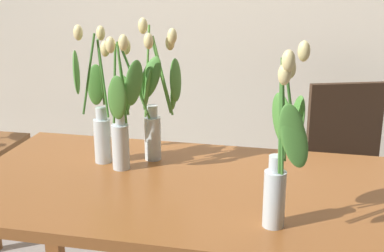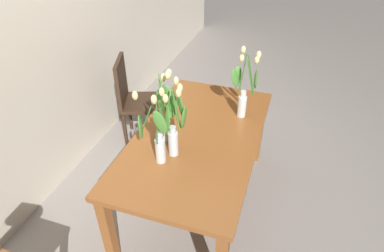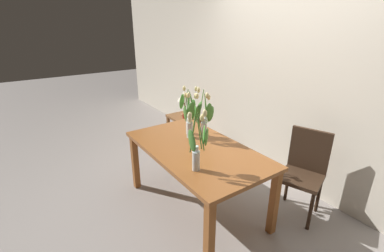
% 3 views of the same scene
% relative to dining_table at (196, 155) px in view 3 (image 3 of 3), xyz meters
% --- Properties ---
extents(ground_plane, '(18.00, 18.00, 0.00)m').
position_rel_dining_table_xyz_m(ground_plane, '(0.00, 0.00, -0.65)').
color(ground_plane, gray).
extents(room_wall_rear, '(9.00, 0.10, 2.70)m').
position_rel_dining_table_xyz_m(room_wall_rear, '(0.00, 1.34, 0.70)').
color(room_wall_rear, beige).
rests_on(room_wall_rear, ground).
extents(dining_table, '(1.60, 0.90, 0.74)m').
position_rel_dining_table_xyz_m(dining_table, '(0.00, 0.00, 0.00)').
color(dining_table, brown).
rests_on(dining_table, ground).
extents(tulip_vase_0, '(0.17, 0.19, 0.58)m').
position_rel_dining_table_xyz_m(tulip_vase_0, '(-0.14, 0.21, 0.31)').
color(tulip_vase_0, silver).
rests_on(tulip_vase_0, dining_table).
extents(tulip_vase_1, '(0.19, 0.20, 0.53)m').
position_rel_dining_table_xyz_m(tulip_vase_1, '(-0.23, 0.09, 0.32)').
color(tulip_vase_1, silver).
rests_on(tulip_vase_1, dining_table).
extents(tulip_vase_2, '(0.21, 0.24, 0.55)m').
position_rel_dining_table_xyz_m(tulip_vase_2, '(-0.36, 0.15, 0.30)').
color(tulip_vase_2, silver).
rests_on(tulip_vase_2, dining_table).
extents(tulip_vase_3, '(0.15, 0.21, 0.57)m').
position_rel_dining_table_xyz_m(tulip_vase_3, '(0.38, -0.26, 0.32)').
color(tulip_vase_3, silver).
rests_on(tulip_vase_3, dining_table).
extents(dining_chair, '(0.51, 0.51, 0.93)m').
position_rel_dining_table_xyz_m(dining_chair, '(0.69, 0.90, -0.12)').
color(dining_chair, '#382619').
rests_on(dining_chair, ground).
extents(side_table, '(0.44, 0.44, 0.55)m').
position_rel_dining_table_xyz_m(side_table, '(-1.37, 0.73, -0.22)').
color(side_table, brown).
rests_on(side_table, ground).
extents(table_lamp, '(0.22, 0.22, 0.40)m').
position_rel_dining_table_xyz_m(table_lamp, '(-1.39, 0.75, 0.21)').
color(table_lamp, olive).
rests_on(table_lamp, side_table).
extents(pillar_candle, '(0.06, 0.06, 0.07)m').
position_rel_dining_table_xyz_m(pillar_candle, '(-1.27, 0.67, -0.06)').
color(pillar_candle, '#B72D23').
rests_on(pillar_candle, side_table).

